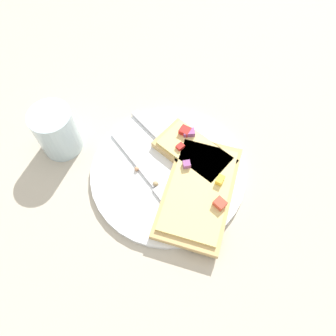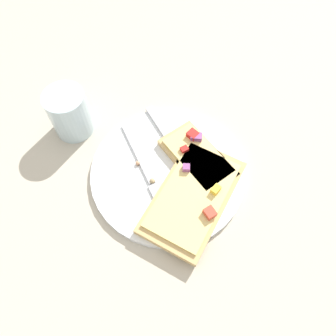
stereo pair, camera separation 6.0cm
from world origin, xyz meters
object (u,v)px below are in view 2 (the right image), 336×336
at_px(pizza_slice_main, 193,196).
at_px(drinking_glass, 70,113).
at_px(knife, 172,142).
at_px(pizza_slice_corner, 197,157).
at_px(fork, 149,177).
at_px(plate, 168,172).

relative_size(pizza_slice_main, drinking_glass, 2.40).
height_order(knife, pizza_slice_main, pizza_slice_main).
xyz_separation_m(pizza_slice_main, pizza_slice_corner, (-0.08, -0.01, 0.00)).
height_order(fork, knife, knife).
xyz_separation_m(plate, fork, (0.02, -0.03, 0.01)).
relative_size(plate, pizza_slice_corner, 1.76).
bearing_deg(fork, pizza_slice_main, 36.94).
height_order(plate, knife, knife).
bearing_deg(pizza_slice_main, drinking_glass, -95.97).
bearing_deg(drinking_glass, pizza_slice_main, 68.29).
distance_m(fork, pizza_slice_corner, 0.10).
relative_size(knife, pizza_slice_main, 0.79).
bearing_deg(pizza_slice_main, pizza_slice_corner, -158.98).
distance_m(knife, pizza_slice_corner, 0.06).
relative_size(plate, knife, 1.58).
distance_m(fork, drinking_glass, 0.20).
bearing_deg(plate, pizza_slice_corner, 126.07).
relative_size(knife, pizza_slice_corner, 1.12).
height_order(fork, drinking_glass, drinking_glass).
distance_m(plate, knife, 0.06).
distance_m(fork, knife, 0.09).
bearing_deg(pizza_slice_main, fork, -89.53).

